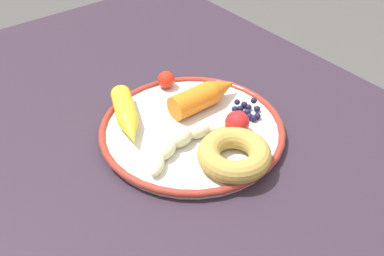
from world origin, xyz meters
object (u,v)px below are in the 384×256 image
at_px(banana, 184,141).
at_px(carrot_orange, 205,95).
at_px(carrot_yellow, 127,116).
at_px(donut, 234,154).
at_px(plate, 192,129).
at_px(blueberry_pile, 246,111).
at_px(dining_table, 216,187).
at_px(tomato_near, 237,123).
at_px(tomato_mid, 166,80).

relative_size(banana, carrot_orange, 1.29).
bearing_deg(carrot_yellow, donut, 23.44).
bearing_deg(banana, carrot_orange, 124.24).
height_order(plate, blueberry_pile, blueberry_pile).
xyz_separation_m(dining_table, carrot_orange, (-0.09, 0.04, 0.13)).
relative_size(dining_table, tomato_near, 31.21).
distance_m(plate, tomato_mid, 0.13).
height_order(carrot_orange, blueberry_pile, carrot_orange).
height_order(carrot_orange, carrot_yellow, carrot_orange).
height_order(plate, tomato_mid, tomato_mid).
xyz_separation_m(donut, tomato_mid, (-0.23, 0.04, -0.00)).
bearing_deg(donut, blueberry_pile, 128.68).
height_order(plate, tomato_near, tomato_near).
relative_size(carrot_orange, tomato_mid, 4.18).
xyz_separation_m(banana, blueberry_pile, (-0.00, 0.13, -0.01)).
relative_size(banana, carrot_yellow, 1.23).
xyz_separation_m(carrot_yellow, blueberry_pile, (0.10, 0.17, -0.01)).
bearing_deg(carrot_orange, blueberry_pile, 30.28).
height_order(dining_table, tomato_near, tomato_near).
distance_m(dining_table, carrot_orange, 0.16).
bearing_deg(carrot_yellow, plate, 47.28).
relative_size(banana, tomato_mid, 5.37).
relative_size(donut, tomato_mid, 3.44).
xyz_separation_m(dining_table, banana, (-0.02, -0.05, 0.12)).
relative_size(donut, tomato_near, 2.78).
height_order(carrot_yellow, tomato_mid, carrot_yellow).
bearing_deg(tomato_near, donut, -45.60).
distance_m(tomato_near, tomato_mid, 0.18).
distance_m(dining_table, plate, 0.12).
xyz_separation_m(dining_table, tomato_mid, (-0.17, 0.02, 0.13)).
bearing_deg(tomato_near, blueberry_pile, 120.68).
height_order(plate, banana, banana).
relative_size(blueberry_pile, tomato_near, 1.54).
bearing_deg(tomato_mid, carrot_orange, 13.09).
bearing_deg(banana, plate, 126.77).
height_order(dining_table, plate, plate).
bearing_deg(blueberry_pile, donut, -51.32).
bearing_deg(dining_table, tomato_near, 81.43).
bearing_deg(plate, tomato_near, 43.03).
distance_m(carrot_orange, donut, 0.15).
relative_size(dining_table, banana, 7.20).
xyz_separation_m(plate, tomato_mid, (-0.13, 0.04, 0.02)).
xyz_separation_m(dining_table, tomato_near, (0.01, 0.04, 0.13)).
bearing_deg(carrot_yellow, tomato_near, 45.55).
bearing_deg(blueberry_pile, plate, -105.89).
xyz_separation_m(banana, donut, (0.08, 0.04, 0.00)).
distance_m(plate, blueberry_pile, 0.10).
distance_m(plate, donut, 0.11).
bearing_deg(plate, dining_table, 17.37).
distance_m(blueberry_pile, tomato_mid, 0.16).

